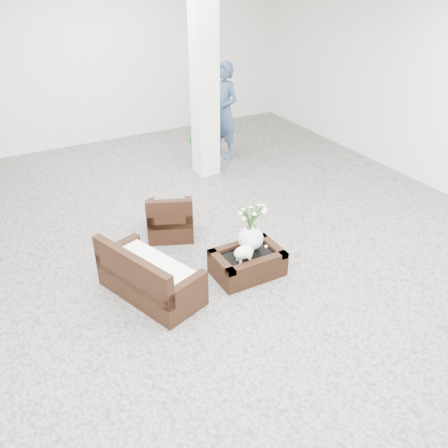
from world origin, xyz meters
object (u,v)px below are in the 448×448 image
armchair (170,214)px  loveseat (150,270)px  topiary (201,130)px  coffee_table (247,264)px

armchair → loveseat: bearing=80.2°
armchair → topiary: (1.56, 2.07, 0.41)m
coffee_table → loveseat: bearing=170.7°
loveseat → coffee_table: bearing=-119.0°
armchair → topiary: 2.63m
coffee_table → topiary: size_ratio=0.59×
coffee_table → armchair: 1.52m
coffee_table → loveseat: 1.31m
armchair → loveseat: (-0.79, -1.22, 0.00)m
coffee_table → topiary: bearing=72.9°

